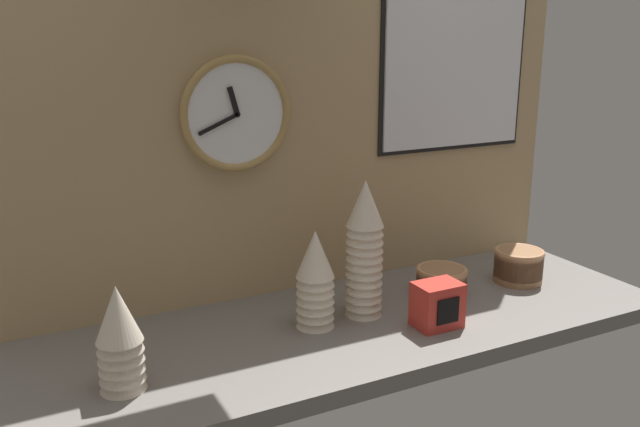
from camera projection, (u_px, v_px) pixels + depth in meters
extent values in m
cube|color=slate|center=(353.00, 327.00, 1.66)|extent=(1.60, 0.56, 0.04)
cube|color=tan|center=(304.00, 93.00, 1.74)|extent=(1.60, 0.03, 1.05)
cone|color=beige|center=(364.00, 293.00, 1.67)|extent=(0.09, 0.09, 0.11)
cone|color=beige|center=(364.00, 285.00, 1.66)|extent=(0.09, 0.09, 0.11)
cone|color=beige|center=(364.00, 277.00, 1.65)|extent=(0.09, 0.09, 0.11)
cone|color=beige|center=(364.00, 269.00, 1.65)|extent=(0.09, 0.09, 0.11)
cone|color=beige|center=(364.00, 261.00, 1.64)|extent=(0.09, 0.09, 0.11)
cone|color=beige|center=(364.00, 253.00, 1.64)|extent=(0.09, 0.09, 0.11)
cone|color=beige|center=(365.00, 245.00, 1.63)|extent=(0.09, 0.09, 0.11)
cone|color=beige|center=(365.00, 237.00, 1.63)|extent=(0.09, 0.09, 0.11)
cone|color=beige|center=(365.00, 228.00, 1.62)|extent=(0.09, 0.09, 0.11)
cone|color=beige|center=(365.00, 220.00, 1.62)|extent=(0.09, 0.09, 0.11)
cone|color=beige|center=(365.00, 212.00, 1.61)|extent=(0.09, 0.09, 0.11)
cone|color=beige|center=(365.00, 203.00, 1.61)|extent=(0.09, 0.09, 0.11)
cone|color=beige|center=(315.00, 304.00, 1.60)|extent=(0.09, 0.09, 0.11)
cone|color=beige|center=(315.00, 296.00, 1.59)|extent=(0.09, 0.09, 0.11)
cone|color=beige|center=(315.00, 287.00, 1.59)|extent=(0.09, 0.09, 0.11)
cone|color=beige|center=(315.00, 279.00, 1.58)|extent=(0.09, 0.09, 0.11)
cone|color=beige|center=(315.00, 271.00, 1.58)|extent=(0.09, 0.09, 0.11)
cone|color=beige|center=(315.00, 262.00, 1.57)|extent=(0.09, 0.09, 0.11)
cone|color=beige|center=(315.00, 254.00, 1.57)|extent=(0.09, 0.09, 0.11)
cone|color=beige|center=(122.00, 363.00, 1.32)|extent=(0.09, 0.09, 0.11)
cone|color=beige|center=(121.00, 353.00, 1.31)|extent=(0.09, 0.09, 0.11)
cone|color=beige|center=(120.00, 343.00, 1.31)|extent=(0.09, 0.09, 0.11)
cone|color=beige|center=(119.00, 334.00, 1.30)|extent=(0.09, 0.09, 0.11)
cone|color=beige|center=(118.00, 324.00, 1.30)|extent=(0.09, 0.09, 0.11)
cone|color=beige|center=(117.00, 314.00, 1.29)|extent=(0.09, 0.09, 0.11)
cylinder|color=#996B47|center=(441.00, 288.00, 1.80)|extent=(0.13, 0.13, 0.04)
cylinder|color=#996B47|center=(441.00, 282.00, 1.79)|extent=(0.13, 0.13, 0.04)
cylinder|color=#996B47|center=(442.00, 276.00, 1.79)|extent=(0.13, 0.13, 0.04)
torus|color=tan|center=(442.00, 271.00, 1.78)|extent=(0.14, 0.14, 0.01)
cylinder|color=#996B47|center=(518.00, 274.00, 1.89)|extent=(0.13, 0.13, 0.04)
cylinder|color=#996B47|center=(518.00, 269.00, 1.89)|extent=(0.13, 0.13, 0.04)
cylinder|color=#996B47|center=(519.00, 263.00, 1.89)|extent=(0.13, 0.13, 0.04)
cylinder|color=#996B47|center=(519.00, 257.00, 1.88)|extent=(0.13, 0.13, 0.04)
torus|color=tan|center=(519.00, 252.00, 1.88)|extent=(0.14, 0.14, 0.01)
cylinder|color=white|center=(235.00, 114.00, 1.64)|extent=(0.27, 0.02, 0.27)
torus|color=#AD894C|center=(237.00, 114.00, 1.63)|extent=(0.28, 0.02, 0.28)
cube|color=black|center=(233.00, 101.00, 1.62)|extent=(0.03, 0.01, 0.07)
cube|color=black|center=(218.00, 124.00, 1.61)|extent=(0.10, 0.01, 0.05)
cylinder|color=black|center=(237.00, 114.00, 1.63)|extent=(0.01, 0.01, 0.01)
cube|color=black|center=(455.00, 57.00, 1.91)|extent=(0.50, 0.01, 0.52)
cube|color=white|center=(456.00, 57.00, 1.90)|extent=(0.47, 0.01, 0.50)
cube|color=red|center=(437.00, 305.00, 1.60)|extent=(0.11, 0.08, 0.11)
cube|color=black|center=(448.00, 311.00, 1.57)|extent=(0.06, 0.00, 0.06)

